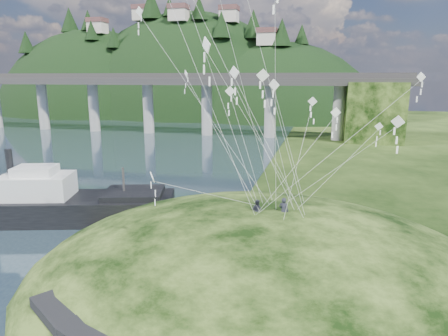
# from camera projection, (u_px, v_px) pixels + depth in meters

# --- Properties ---
(ground) EXTENTS (320.00, 320.00, 0.00)m
(ground) POSITION_uv_depth(u_px,v_px,m) (150.00, 278.00, 28.66)
(ground) COLOR black
(ground) RESTS_ON ground
(grass_hill) EXTENTS (36.00, 32.00, 13.00)m
(grass_hill) POSITION_uv_depth(u_px,v_px,m) (264.00, 297.00, 28.97)
(grass_hill) COLOR black
(grass_hill) RESTS_ON ground
(bridge) EXTENTS (160.00, 11.00, 15.00)m
(bridge) POSITION_uv_depth(u_px,v_px,m) (168.00, 95.00, 99.03)
(bridge) COLOR #2D2B2B
(bridge) RESTS_ON ground
(far_ridge) EXTENTS (153.00, 70.00, 94.50)m
(far_ridge) POSITION_uv_depth(u_px,v_px,m) (179.00, 133.00, 156.19)
(far_ridge) COLOR black
(far_ridge) RESTS_ON ground
(work_barge) EXTENTS (21.59, 11.24, 7.29)m
(work_barge) POSITION_uv_depth(u_px,v_px,m) (64.00, 203.00, 39.79)
(work_barge) COLOR black
(work_barge) RESTS_ON ground
(wooden_dock) EXTENTS (12.65, 4.80, 0.90)m
(wooden_dock) POSITION_uv_depth(u_px,v_px,m) (141.00, 243.00, 33.73)
(wooden_dock) COLOR #321E14
(wooden_dock) RESTS_ON ground
(kite_flyers) EXTENTS (2.71, 1.04, 1.96)m
(kite_flyers) POSITION_uv_depth(u_px,v_px,m) (270.00, 199.00, 27.62)
(kite_flyers) COLOR #242530
(kite_flyers) RESTS_ON ground
(kite_swarm) EXTENTS (20.87, 18.26, 19.95)m
(kite_swarm) POSITION_uv_depth(u_px,v_px,m) (244.00, 37.00, 25.60)
(kite_swarm) COLOR white
(kite_swarm) RESTS_ON ground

